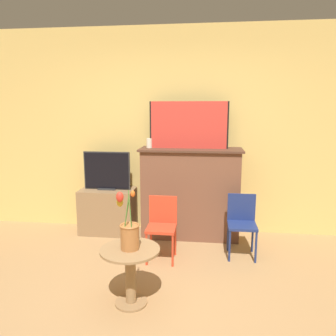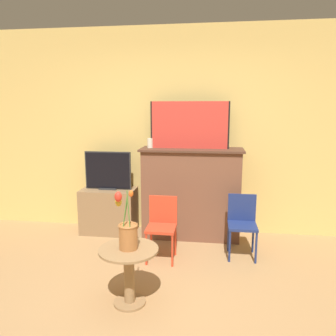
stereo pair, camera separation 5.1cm
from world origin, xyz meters
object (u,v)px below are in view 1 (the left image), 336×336
object	(u,v)px
chair_blue	(242,220)
vase_tulips	(129,232)
chair_red	(162,223)
painting	(189,125)
tv_monitor	(107,171)

from	to	relation	value
chair_blue	vase_tulips	distance (m)	1.53
chair_red	chair_blue	distance (m)	0.91
chair_red	vase_tulips	size ratio (longest dim) A/B	1.32
chair_blue	painting	bearing A→B (deg)	141.60
tv_monitor	chair_red	xyz separation A→B (m)	(0.83, -0.69, -0.43)
vase_tulips	tv_monitor	bearing A→B (deg)	113.06
painting	chair_blue	distance (m)	1.33
painting	chair_blue	size ratio (longest dim) A/B	1.42
chair_blue	vase_tulips	xyz separation A→B (m)	(-1.03, -1.10, 0.24)
painting	chair_red	distance (m)	1.28
chair_red	vase_tulips	xyz separation A→B (m)	(-0.15, -0.91, 0.24)
painting	chair_red	bearing A→B (deg)	-108.98
chair_red	vase_tulips	world-z (taller)	vase_tulips
vase_tulips	chair_blue	bearing A→B (deg)	46.91
chair_blue	vase_tulips	size ratio (longest dim) A/B	1.32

